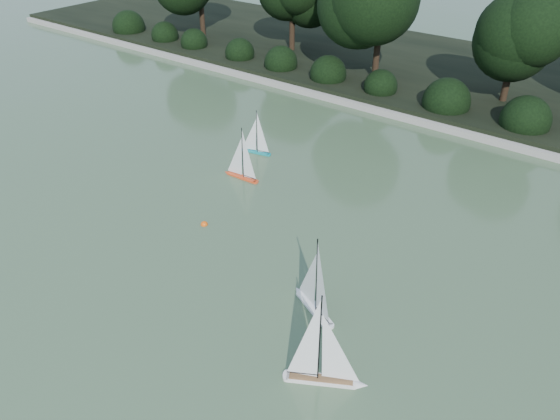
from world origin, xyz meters
name	(u,v)px	position (x,y,z in m)	size (l,w,h in m)	color
ground	(213,304)	(0.00, 0.00, 0.00)	(80.00, 80.00, 0.00)	#33472B
pond_coping	(436,125)	(0.00, 9.00, 0.09)	(40.00, 0.35, 0.18)	gray
far_bank	(487,83)	(0.00, 13.00, 0.15)	(40.00, 8.00, 0.30)	black
tree_line	(531,19)	(1.23, 11.44, 2.64)	(26.31, 3.93, 4.39)	black
shrub_hedge	(451,103)	(0.00, 9.90, 0.45)	(29.10, 1.10, 1.10)	black
sailboat_white_a	(312,295)	(1.36, 0.95, 0.25)	(1.09, 0.63, 1.57)	white
sailboat_white_b	(328,369)	(2.40, -0.19, 0.26)	(1.14, 0.74, 1.67)	white
sailboat_orange	(240,169)	(-2.49, 3.58, 0.21)	(0.99, 0.20, 1.36)	#E84419
sailboat_teal	(254,145)	(-3.05, 4.78, 0.19)	(0.89, 0.32, 1.22)	#10888B
race_buoy	(204,225)	(-1.76, 1.63, 0.00)	(0.15, 0.15, 0.15)	#FF5A0D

